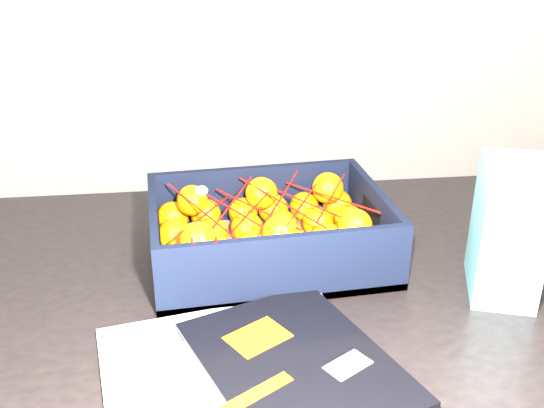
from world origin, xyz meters
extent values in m
cube|color=black|center=(-0.21, -0.13, 0.73)|extent=(1.26, 0.89, 0.04)
cylinder|color=black|center=(0.34, 0.22, 0.35)|extent=(0.06, 0.06, 0.71)
cube|color=silver|center=(-0.27, -0.32, 0.75)|extent=(0.24, 0.30, 0.01)
cube|color=silver|center=(-0.16, -0.32, 0.76)|extent=(0.24, 0.30, 0.01)
cube|color=black|center=(-0.14, -0.32, 0.77)|extent=(0.28, 0.33, 0.01)
cube|color=orange|center=(-0.18, -0.27, 0.77)|extent=(0.09, 0.08, 0.00)
cube|color=white|center=(-0.08, -0.34, 0.77)|extent=(0.06, 0.05, 0.00)
cube|color=orange|center=(-0.20, -0.37, 0.77)|extent=(0.10, 0.06, 0.00)
cube|color=olive|center=(-0.12, -0.04, 0.76)|extent=(0.37, 0.28, 0.01)
cube|color=black|center=(-0.12, 0.10, 0.80)|extent=(0.37, 0.01, 0.11)
cube|color=black|center=(-0.12, -0.17, 0.80)|extent=(0.37, 0.01, 0.11)
cube|color=black|center=(-0.30, -0.04, 0.80)|extent=(0.01, 0.25, 0.11)
cube|color=black|center=(0.06, -0.04, 0.80)|extent=(0.01, 0.25, 0.11)
sphere|color=orange|center=(-0.26, -0.14, 0.79)|extent=(0.05, 0.05, 0.05)
sphere|color=orange|center=(-0.26, -0.07, 0.79)|extent=(0.05, 0.05, 0.05)
sphere|color=orange|center=(-0.27, 0.00, 0.79)|extent=(0.06, 0.06, 0.06)
sphere|color=orange|center=(-0.27, 0.06, 0.79)|extent=(0.05, 0.05, 0.05)
sphere|color=orange|center=(-0.20, -0.14, 0.79)|extent=(0.05, 0.05, 0.05)
sphere|color=orange|center=(-0.21, -0.07, 0.79)|extent=(0.05, 0.05, 0.05)
sphere|color=orange|center=(-0.21, -0.01, 0.79)|extent=(0.05, 0.05, 0.05)
sphere|color=orange|center=(-0.21, 0.07, 0.79)|extent=(0.05, 0.05, 0.05)
sphere|color=orange|center=(-0.15, -0.14, 0.79)|extent=(0.05, 0.05, 0.05)
sphere|color=orange|center=(-0.15, -0.07, 0.79)|extent=(0.06, 0.06, 0.06)
sphere|color=orange|center=(-0.15, 0.00, 0.79)|extent=(0.05, 0.05, 0.05)
sphere|color=orange|center=(-0.15, 0.06, 0.79)|extent=(0.05, 0.05, 0.05)
sphere|color=orange|center=(-0.09, -0.13, 0.79)|extent=(0.05, 0.05, 0.05)
sphere|color=orange|center=(-0.09, -0.06, 0.79)|extent=(0.05, 0.05, 0.05)
sphere|color=orange|center=(-0.09, 0.00, 0.79)|extent=(0.05, 0.05, 0.05)
sphere|color=orange|center=(-0.09, 0.07, 0.79)|extent=(0.05, 0.05, 0.05)
sphere|color=orange|center=(-0.03, -0.13, 0.79)|extent=(0.05, 0.05, 0.05)
sphere|color=orange|center=(-0.03, -0.07, 0.79)|extent=(0.06, 0.06, 0.06)
sphere|color=orange|center=(-0.03, 0.00, 0.79)|extent=(0.05, 0.05, 0.05)
sphere|color=orange|center=(-0.04, 0.06, 0.79)|extent=(0.05, 0.05, 0.05)
sphere|color=orange|center=(0.02, -0.14, 0.79)|extent=(0.05, 0.05, 0.05)
sphere|color=orange|center=(0.02, -0.07, 0.79)|extent=(0.06, 0.06, 0.06)
sphere|color=orange|center=(0.03, 0.00, 0.79)|extent=(0.05, 0.05, 0.05)
sphere|color=orange|center=(0.02, 0.06, 0.79)|extent=(0.05, 0.05, 0.05)
sphere|color=orange|center=(-0.24, -0.11, 0.83)|extent=(0.06, 0.06, 0.06)
sphere|color=orange|center=(-0.24, 0.03, 0.83)|extent=(0.05, 0.05, 0.05)
sphere|color=orange|center=(-0.12, -0.11, 0.83)|extent=(0.05, 0.05, 0.05)
sphere|color=orange|center=(-0.12, 0.04, 0.83)|extent=(0.06, 0.06, 0.06)
sphere|color=orange|center=(0.00, -0.11, 0.83)|extent=(0.05, 0.05, 0.05)
sphere|color=orange|center=(0.00, 0.04, 0.83)|extent=(0.05, 0.05, 0.05)
cylinder|color=red|center=(-0.22, -0.04, 0.84)|extent=(0.10, 0.19, 0.03)
cylinder|color=red|center=(-0.18, -0.03, 0.84)|extent=(0.10, 0.19, 0.01)
cylinder|color=red|center=(-0.14, -0.04, 0.84)|extent=(0.10, 0.19, 0.01)
cylinder|color=red|center=(-0.10, -0.03, 0.85)|extent=(0.10, 0.19, 0.01)
cylinder|color=red|center=(-0.06, -0.03, 0.84)|extent=(0.10, 0.19, 0.01)
cylinder|color=red|center=(-0.02, -0.03, 0.85)|extent=(0.10, 0.19, 0.02)
cylinder|color=red|center=(-0.22, -0.05, 0.84)|extent=(0.10, 0.19, 0.03)
cylinder|color=red|center=(-0.18, -0.03, 0.85)|extent=(0.10, 0.19, 0.02)
cylinder|color=red|center=(-0.14, -0.04, 0.85)|extent=(0.10, 0.19, 0.02)
cylinder|color=red|center=(-0.10, -0.03, 0.85)|extent=(0.10, 0.19, 0.02)
cylinder|color=red|center=(-0.06, -0.03, 0.85)|extent=(0.10, 0.19, 0.02)
cylinder|color=red|center=(-0.02, -0.04, 0.85)|extent=(0.10, 0.19, 0.01)
cylinder|color=red|center=(-0.25, -0.16, 0.83)|extent=(0.00, 0.03, 0.09)
cylinder|color=red|center=(-0.22, -0.16, 0.83)|extent=(0.01, 0.04, 0.08)
cube|color=white|center=(0.20, -0.20, 0.85)|extent=(0.13, 0.16, 0.20)
camera|label=1|loc=(-0.29, -0.92, 1.26)|focal=41.49mm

